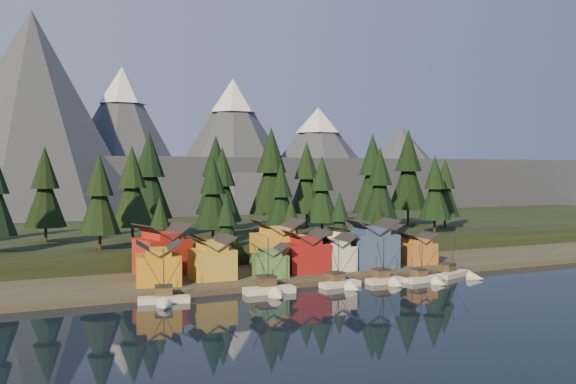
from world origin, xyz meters
name	(u,v)px	position (x,y,z in m)	size (l,w,h in m)	color
ground	(359,298)	(0.00, 0.00, 0.00)	(500.00, 500.00, 0.00)	black
shore_strip	(273,266)	(0.00, 40.00, 0.75)	(400.00, 50.00, 1.50)	#3C382B
hillside	(208,237)	(0.00, 90.00, 3.00)	(420.00, 100.00, 6.00)	black
dock	(318,282)	(0.00, 16.50, 0.50)	(80.00, 4.00, 1.00)	#4B3E36
mountain_ridge	(118,166)	(-4.20, 213.59, 26.06)	(560.00, 190.00, 90.00)	#464A5A
boat_0	(164,293)	(-34.76, 10.95, 2.06)	(10.04, 10.53, 10.97)	beige
boat_2	(271,282)	(-13.52, 10.75, 2.34)	(10.70, 11.49, 12.29)	silver
boat_3	(343,278)	(2.91, 10.98, 2.07)	(9.31, 10.00, 10.80)	white
boat_4	(388,274)	(13.68, 10.52, 2.21)	(8.63, 9.36, 11.06)	silver
boat_5	(427,274)	(22.45, 8.30, 1.83)	(9.46, 10.11, 9.97)	silver
boat_6	(459,269)	(33.05, 10.53, 1.93)	(10.83, 11.22, 10.81)	beige
house_front_0	(158,262)	(-32.79, 22.76, 6.07)	(10.16, 9.79, 8.69)	#C2831B
house_front_1	(212,257)	(-21.00, 24.36, 6.21)	(8.92, 8.58, 8.98)	gold
house_front_2	(270,260)	(-8.92, 21.80, 5.15)	(8.38, 8.42, 6.95)	#497B43
house_front_3	(305,250)	(0.77, 24.07, 6.44)	(9.92, 9.53, 9.40)	maroon
house_front_4	(334,252)	(8.14, 23.72, 5.71)	(8.35, 8.93, 8.02)	silver
house_front_5	(371,242)	(18.19, 23.83, 7.41)	(12.20, 11.40, 11.24)	navy
house_front_6	(418,248)	(31.14, 23.23, 5.43)	(7.80, 7.41, 7.47)	#B96E2F
house_back_0	(162,248)	(-28.90, 34.66, 7.31)	(12.04, 11.73, 11.07)	#A32119
house_back_1	(210,252)	(-18.24, 33.75, 5.83)	(7.62, 7.71, 8.25)	gold
house_back_2	(277,243)	(-2.58, 31.90, 7.47)	(11.71, 10.93, 11.36)	gold
house_back_3	(311,248)	(6.29, 31.76, 5.67)	(8.06, 7.24, 7.94)	#4A7841
house_back_4	(349,243)	(17.88, 33.46, 6.15)	(9.25, 8.98, 8.86)	white
house_back_5	(383,241)	(27.82, 33.41, 6.30)	(9.77, 9.85, 9.14)	brown
tree_hill_1	(45,190)	(-50.00, 68.00, 19.35)	(10.49, 10.49, 24.43)	#332319
tree_hill_2	(100,197)	(-40.00, 48.00, 18.17)	(9.56, 9.56, 22.27)	#332319
tree_hill_3	(132,189)	(-30.00, 60.00, 19.46)	(10.57, 10.57, 24.62)	#332319
tree_hill_4	(149,178)	(-22.00, 75.00, 22.00)	(12.57, 12.57, 29.27)	#332319
tree_hill_5	(213,195)	(-12.00, 50.00, 18.05)	(9.47, 9.47, 22.05)	#332319
tree_hill_6	(223,187)	(-4.00, 65.00, 19.53)	(10.63, 10.63, 24.75)	#332319
tree_hill_7	(281,198)	(6.00, 48.00, 17.04)	(8.68, 8.68, 20.21)	#332319
tree_hill_8	(271,174)	(14.00, 72.00, 23.05)	(13.39, 13.39, 31.18)	#332319
tree_hill_9	(322,192)	(22.00, 55.00, 18.27)	(9.63, 9.63, 22.44)	#332319
tree_hill_10	(307,180)	(30.00, 80.00, 21.03)	(11.80, 11.80, 27.49)	#332319
tree_hill_11	(380,187)	(38.00, 50.00, 19.64)	(10.71, 10.71, 24.96)	#332319
tree_hill_12	(373,177)	(46.00, 66.00, 22.28)	(12.78, 12.78, 29.78)	#332319
tree_hill_13	(435,190)	(56.00, 48.00, 18.42)	(9.75, 9.75, 22.72)	#332319
tree_hill_14	(408,173)	(64.00, 72.00, 23.44)	(13.69, 13.69, 31.89)	#332319
tree_hill_15	(216,178)	(0.00, 82.00, 21.83)	(12.43, 12.43, 28.95)	#332319
tree_hill_17	(445,190)	(68.00, 58.00, 18.09)	(9.50, 9.50, 22.13)	#332319
tree_shore_0	(160,230)	(-28.00, 40.00, 10.69)	(7.22, 7.22, 16.83)	#332319
tree_shore_1	(227,226)	(-12.00, 40.00, 10.95)	(7.43, 7.43, 17.31)	#332319
tree_shore_2	(291,227)	(5.00, 40.00, 10.13)	(6.79, 6.79, 15.81)	#332319
tree_shore_3	(340,222)	(19.00, 40.00, 10.91)	(7.40, 7.40, 17.23)	#332319
tree_shore_4	(379,225)	(31.00, 40.00, 9.58)	(6.36, 6.36, 14.81)	#332319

